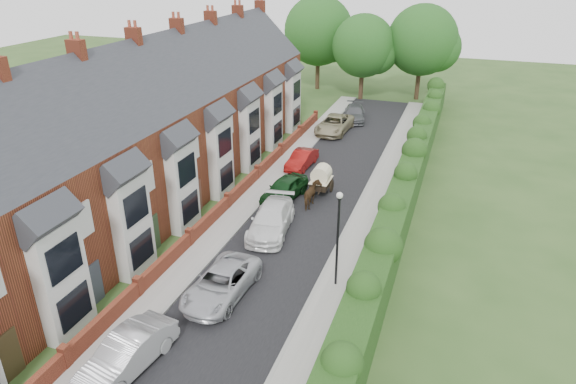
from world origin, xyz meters
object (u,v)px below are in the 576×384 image
object	(u,v)px
car_silver_a	(127,354)
car_silver_b	(221,283)
car_red	(302,159)
car_grey	(355,113)
car_green	(285,189)
car_white	(271,220)
lamppost	(338,228)
car_beige	(334,124)
horse_cart	(321,178)
horse	(312,195)

from	to	relation	value
car_silver_a	car_silver_b	distance (m)	5.77
car_red	car_grey	bearing A→B (deg)	89.35
car_silver_b	car_grey	distance (m)	30.37
car_green	car_red	size ratio (longest dim) A/B	1.09
car_silver_b	car_white	bearing A→B (deg)	92.49
car_green	car_grey	bearing A→B (deg)	99.48
lamppost	car_white	world-z (taller)	lamppost
car_beige	car_white	bearing A→B (deg)	-83.35
car_grey	car_silver_a	bearing A→B (deg)	-103.63
car_white	horse_cart	world-z (taller)	horse_cart
car_white	horse	size ratio (longest dim) A/B	2.77
horse_cart	car_grey	bearing A→B (deg)	95.16
lamppost	car_grey	size ratio (longest dim) A/B	1.07
car_silver_a	car_silver_b	world-z (taller)	car_silver_a
car_beige	horse_cart	xyz separation A→B (m)	(2.51, -13.24, 0.43)
lamppost	car_beige	distance (m)	24.33
car_beige	horse_cart	size ratio (longest dim) A/B	1.90
car_silver_a	car_beige	bearing A→B (deg)	97.52
car_beige	car_grey	xyz separation A→B (m)	(0.92, 4.37, -0.07)
car_silver_a	car_white	xyz separation A→B (m)	(1.39, 12.27, 0.02)
car_green	horse_cart	size ratio (longest dim) A/B	1.49
horse	car_beige	bearing A→B (deg)	-83.53
car_red	horse_cart	world-z (taller)	horse_cart
car_silver_a	car_white	size ratio (longest dim) A/B	0.86
car_white	horse_cart	distance (m)	6.24
car_silver_a	car_red	xyz separation A→B (m)	(-0.01, 22.50, -0.10)
lamppost	car_green	bearing A→B (deg)	123.88
car_grey	horse_cart	distance (m)	17.69
car_white	car_grey	xyz separation A→B (m)	(-0.26, 23.69, -0.07)
car_silver_b	car_red	xyz separation A→B (m)	(-1.40, 16.90, -0.05)
car_silver_b	car_grey	xyz separation A→B (m)	(-0.26, 30.37, -0.00)
car_white	car_red	xyz separation A→B (m)	(-1.40, 10.22, -0.12)
horse_cart	car_silver_b	bearing A→B (deg)	-95.95
car_green	car_beige	world-z (taller)	car_beige
lamppost	car_beige	xyz separation A→B (m)	(-6.18, 23.40, -2.53)
car_red	horse	xyz separation A→B (m)	(2.73, -6.22, 0.16)
car_beige	lamppost	bearing A→B (deg)	-72.05
car_red	horse	world-z (taller)	horse
car_white	lamppost	bearing A→B (deg)	-47.02
lamppost	car_red	distance (m)	15.88
car_silver_b	car_red	bearing A→B (deg)	97.22
car_white	car_green	world-z (taller)	car_white
car_silver_b	horse_cart	distance (m)	12.84
lamppost	horse_cart	xyz separation A→B (m)	(-3.67, 10.16, -2.10)
lamppost	car_silver_a	xyz separation A→B (m)	(-6.39, -8.20, -2.54)
lamppost	car_beige	bearing A→B (deg)	104.80
car_silver_b	horse	world-z (taller)	horse
car_red	car_beige	distance (m)	9.11
lamppost	car_beige	world-z (taller)	lamppost
car_grey	horse_cart	size ratio (longest dim) A/B	1.67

